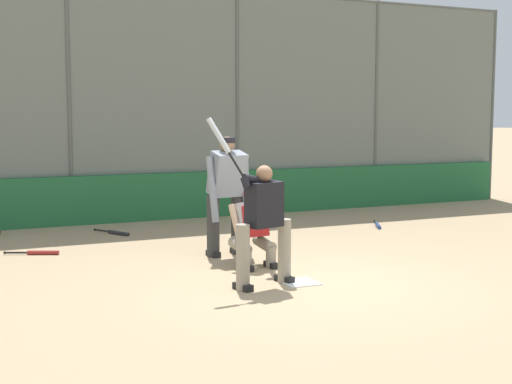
{
  "coord_description": "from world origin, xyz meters",
  "views": [
    {
      "loc": [
        4.11,
        7.71,
        2.09
      ],
      "look_at": [
        0.14,
        -1.0,
        1.05
      ],
      "focal_mm": 50.0,
      "sensor_mm": 36.0,
      "label": 1
    }
  ],
  "objects": [
    {
      "name": "ground_plane",
      "position": [
        0.0,
        0.0,
        0.0
      ],
      "size": [
        160.0,
        160.0,
        0.0
      ],
      "primitive_type": "plane",
      "color": "tan"
    },
    {
      "name": "home_plate_marker",
      "position": [
        0.0,
        0.0,
        0.01
      ],
      "size": [
        0.43,
        0.43,
        0.01
      ],
      "primitive_type": "cube",
      "color": "white",
      "rests_on": "ground_plane"
    },
    {
      "name": "backstop_fence",
      "position": [
        0.0,
        -6.01,
        2.41
      ],
      "size": [
        17.24,
        0.08,
        4.63
      ],
      "color": "#515651",
      "rests_on": "ground_plane"
    },
    {
      "name": "padding_wall",
      "position": [
        0.0,
        -5.91,
        0.47
      ],
      "size": [
        16.82,
        0.18,
        0.93
      ],
      "primitive_type": "cube",
      "color": "#236638",
      "rests_on": "ground_plane"
    },
    {
      "name": "bleachers_beyond",
      "position": [
        -1.01,
        -8.87,
        0.59
      ],
      "size": [
        12.01,
        3.05,
        1.8
      ],
      "color": "slate",
      "rests_on": "ground_plane"
    },
    {
      "name": "batter_at_plate",
      "position": [
        0.48,
        -0.04,
        0.81
      ],
      "size": [
        1.07,
        0.55,
        2.06
      ],
      "rotation": [
        0.0,
        0.0,
        0.26
      ],
      "color": "gray",
      "rests_on": "ground_plane"
    },
    {
      "name": "catcher_behind_plate",
      "position": [
        0.14,
        -1.08,
        0.58
      ],
      "size": [
        0.59,
        0.7,
        1.11
      ],
      "rotation": [
        0.0,
        0.0,
        0.07
      ],
      "color": "gray",
      "rests_on": "ground_plane"
    },
    {
      "name": "umpire_home",
      "position": [
        0.17,
        -1.98,
        0.96
      ],
      "size": [
        0.72,
        0.49,
        1.77
      ],
      "rotation": [
        0.0,
        0.0,
        0.13
      ],
      "color": "#333333",
      "rests_on": "ground_plane"
    },
    {
      "name": "spare_bat_near_backstop",
      "position": [
        1.24,
        -4.53,
        0.03
      ],
      "size": [
        0.47,
        0.81,
        0.07
      ],
      "rotation": [
        0.0,
        0.0,
        2.07
      ],
      "color": "black",
      "rests_on": "ground_plane"
    },
    {
      "name": "spare_bat_by_padding",
      "position": [
        2.72,
        -3.21,
        0.03
      ],
      "size": [
        0.77,
        0.38,
        0.07
      ],
      "rotation": [
        0.0,
        0.0,
        2.72
      ],
      "color": "black",
      "rests_on": "ground_plane"
    },
    {
      "name": "spare_bat_third_base_side",
      "position": [
        -3.43,
        -3.34,
        0.03
      ],
      "size": [
        0.41,
        0.74,
        0.07
      ],
      "rotation": [
        0.0,
        0.0,
        1.1
      ],
      "color": "black",
      "rests_on": "ground_plane"
    }
  ]
}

